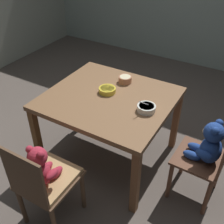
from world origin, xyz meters
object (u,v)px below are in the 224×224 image
object	(u,v)px
porridge_bowl_white_near_right	(146,108)
porridge_bowl_terracotta_far_center	(125,79)
porridge_bowl_yellow_center	(107,90)
dining_table	(109,104)
teddy_chair_near_front	(43,176)
teddy_chair_near_right	(208,150)

from	to	relation	value
porridge_bowl_white_near_right	porridge_bowl_terracotta_far_center	size ratio (longest dim) A/B	1.23
porridge_bowl_white_near_right	porridge_bowl_yellow_center	bearing A→B (deg)	168.71
dining_table	porridge_bowl_yellow_center	size ratio (longest dim) A/B	7.13
dining_table	porridge_bowl_terracotta_far_center	size ratio (longest dim) A/B	8.61
porridge_bowl_yellow_center	dining_table	bearing A→B (deg)	-46.11
porridge_bowl_yellow_center	porridge_bowl_white_near_right	distance (m)	0.43
teddy_chair_near_front	porridge_bowl_white_near_right	world-z (taller)	teddy_chair_near_front
dining_table	teddy_chair_near_right	bearing A→B (deg)	-1.77
dining_table	teddy_chair_near_front	xyz separation A→B (m)	(-0.03, -0.86, -0.12)
dining_table	teddy_chair_near_right	world-z (taller)	teddy_chair_near_right
porridge_bowl_yellow_center	porridge_bowl_terracotta_far_center	xyz separation A→B (m)	(0.05, 0.24, 0.01)
porridge_bowl_white_near_right	porridge_bowl_terracotta_far_center	world-z (taller)	porridge_bowl_white_near_right
dining_table	porridge_bowl_terracotta_far_center	bearing A→B (deg)	90.15
porridge_bowl_terracotta_far_center	teddy_chair_near_right	bearing A→B (deg)	-19.57
teddy_chair_near_front	porridge_bowl_terracotta_far_center	world-z (taller)	teddy_chair_near_front
dining_table	teddy_chair_near_right	xyz separation A→B (m)	(0.91, -0.03, -0.10)
dining_table	porridge_bowl_yellow_center	bearing A→B (deg)	133.89
teddy_chair_near_right	porridge_bowl_yellow_center	xyz separation A→B (m)	(-0.96, 0.08, 0.20)
teddy_chair_near_front	porridge_bowl_yellow_center	size ratio (longest dim) A/B	5.50
teddy_chair_near_right	teddy_chair_near_front	bearing A→B (deg)	43.79
teddy_chair_near_right	porridge_bowl_white_near_right	bearing A→B (deg)	2.70
teddy_chair_near_right	porridge_bowl_terracotta_far_center	xyz separation A→B (m)	(-0.91, 0.32, 0.21)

